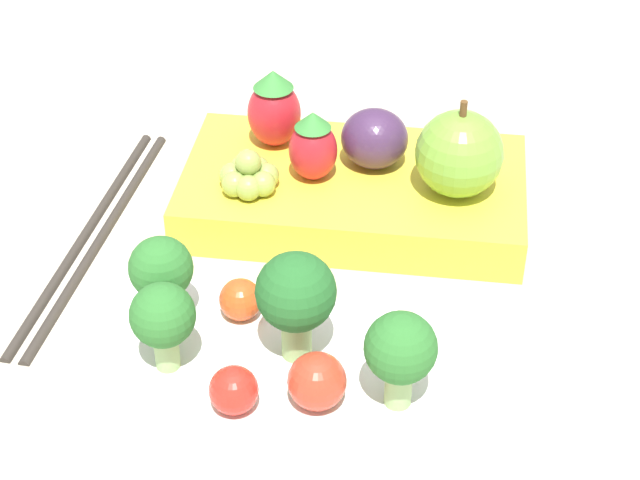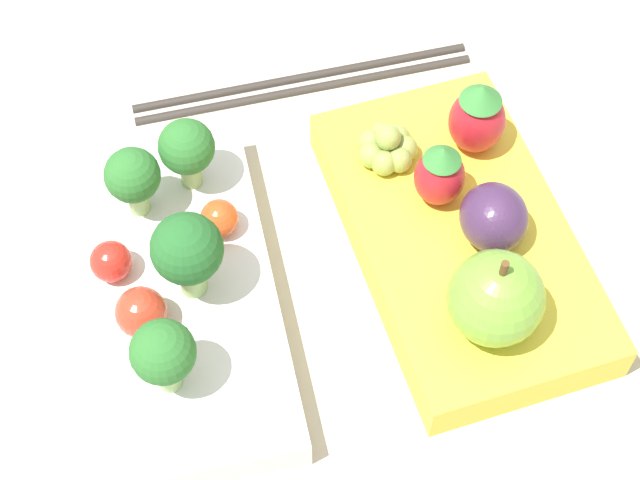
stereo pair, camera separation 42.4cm
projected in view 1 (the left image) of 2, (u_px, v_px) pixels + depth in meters
ground_plane at (325, 298)px, 0.56m from camera, size 4.00×4.00×0.00m
bento_box_savoury at (285, 383)px, 0.50m from camera, size 0.20×0.11×0.02m
bento_box_fruit at (348, 192)px, 0.61m from camera, size 0.20×0.12×0.03m
broccoli_floret_0 at (163, 318)px, 0.47m from camera, size 0.03×0.03×0.05m
broccoli_floret_1 at (401, 351)px, 0.45m from camera, size 0.03×0.03×0.05m
broccoli_floret_2 at (291, 295)px, 0.48m from camera, size 0.04×0.04×0.06m
broccoli_floret_3 at (161, 271)px, 0.50m from camera, size 0.03×0.03×0.05m
cherry_tomato_0 at (234, 390)px, 0.46m from camera, size 0.02×0.02×0.02m
cherry_tomato_1 at (317, 381)px, 0.46m from camera, size 0.03×0.03×0.03m
cherry_tomato_2 at (240, 300)px, 0.51m from camera, size 0.02×0.02×0.02m
apple at (459, 154)px, 0.58m from camera, size 0.05×0.05×0.06m
strawberry_0 at (313, 146)px, 0.59m from camera, size 0.03×0.03×0.04m
strawberry_1 at (274, 109)px, 0.62m from camera, size 0.03×0.03×0.05m
plum at (374, 139)px, 0.60m from camera, size 0.04×0.04×0.03m
grape_cluster at (249, 176)px, 0.59m from camera, size 0.03×0.03×0.02m
chopsticks_pair at (93, 233)px, 0.60m from camera, size 0.02×0.21×0.01m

